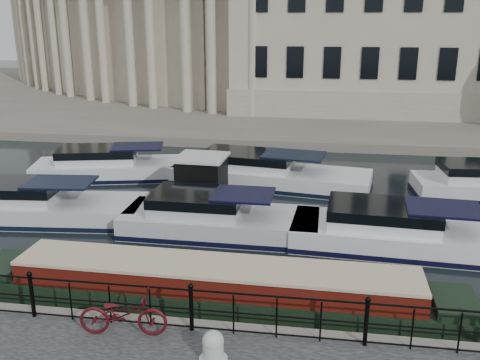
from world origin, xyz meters
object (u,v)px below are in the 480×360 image
(mooring_bollard, at_px, (213,347))
(bicycle, at_px, (123,314))
(harbour_hut, at_px, (202,182))
(narrowboat, at_px, (215,292))

(mooring_bollard, bearing_deg, bicycle, 163.86)
(bicycle, relative_size, mooring_bollard, 2.93)
(mooring_bollard, height_order, harbour_hut, harbour_hut)
(mooring_bollard, bearing_deg, narrowboat, 100.84)
(bicycle, relative_size, narrowboat, 0.15)
(mooring_bollard, height_order, narrowboat, mooring_bollard)
(bicycle, xyz_separation_m, mooring_bollard, (2.25, -0.65, -0.21))
(bicycle, distance_m, mooring_bollard, 2.35)
(bicycle, bearing_deg, harbour_hut, -3.27)
(narrowboat, bearing_deg, bicycle, -120.90)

